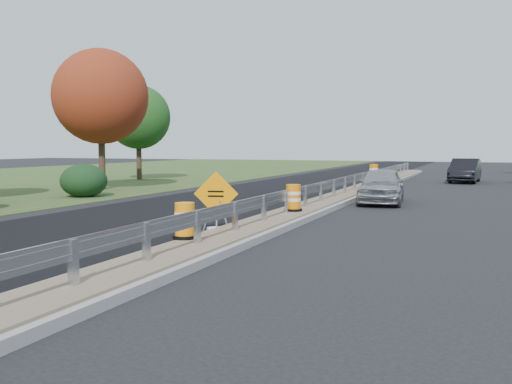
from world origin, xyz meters
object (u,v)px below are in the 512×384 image
at_px(caution_sign, 216,217).
at_px(barrel_median_far, 374,172).
at_px(barrel_median_near, 185,221).
at_px(car_dark_mid, 465,170).
at_px(barrel_median_mid, 293,198).
at_px(car_silver, 381,185).

xyz_separation_m(caution_sign, barrel_median_far, (0.35, 21.31, 0.27)).
bearing_deg(barrel_median_near, car_dark_mid, 79.23).
bearing_deg(caution_sign, car_dark_mid, 62.18).
distance_m(barrel_median_mid, car_silver, 6.11).
distance_m(caution_sign, barrel_median_mid, 3.85).
xyz_separation_m(barrel_median_near, barrel_median_mid, (0.59, 6.08, 0.02)).
relative_size(barrel_median_near, barrel_median_far, 0.85).
height_order(barrel_median_near, barrel_median_mid, barrel_median_mid).
height_order(caution_sign, barrel_median_mid, caution_sign).
bearing_deg(car_dark_mid, car_silver, -96.01).
distance_m(caution_sign, barrel_median_near, 2.38).
height_order(barrel_median_near, car_silver, car_silver).
relative_size(caution_sign, car_silver, 0.39).
relative_size(barrel_median_near, car_silver, 0.19).
height_order(car_silver, car_dark_mid, car_dark_mid).
bearing_deg(car_dark_mid, barrel_median_near, -96.59).
xyz_separation_m(barrel_median_near, car_silver, (2.42, 11.90, 0.10)).
distance_m(barrel_median_mid, car_dark_mid, 21.38).
bearing_deg(barrel_median_near, caution_sign, 98.48).
height_order(barrel_median_near, car_dark_mid, car_dark_mid).
distance_m(barrel_median_near, barrel_median_mid, 6.11).
xyz_separation_m(caution_sign, barrel_median_near, (0.35, -2.35, 0.20)).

